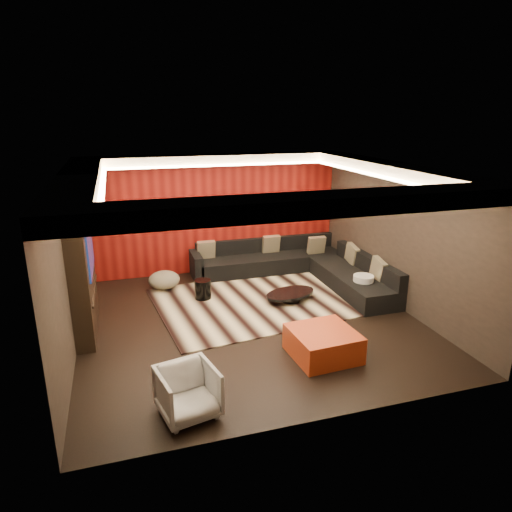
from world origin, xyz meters
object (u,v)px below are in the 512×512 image
object	(u,v)px
drum_stool	(203,289)
armchair	(188,392)
white_side_table	(363,288)
orange_ottoman	(323,343)
sectional_sofa	(299,267)
coffee_table	(290,296)

from	to	relation	value
drum_stool	armchair	distance (m)	3.78
drum_stool	white_side_table	xyz separation A→B (m)	(3.14, -0.97, 0.04)
orange_ottoman	sectional_sofa	world-z (taller)	sectional_sofa
white_side_table	armchair	size ratio (longest dim) A/B	0.72
sectional_sofa	orange_ottoman	bearing A→B (deg)	-106.15
coffee_table	sectional_sofa	xyz separation A→B (m)	(0.70, 1.24, 0.15)
drum_stool	armchair	world-z (taller)	armchair
coffee_table	white_side_table	size ratio (longest dim) A/B	2.10
white_side_table	orange_ottoman	size ratio (longest dim) A/B	0.54
white_side_table	sectional_sofa	world-z (taller)	sectional_sofa
coffee_table	armchair	xyz separation A→B (m)	(-2.56, -3.03, 0.22)
white_side_table	sectional_sofa	distance (m)	1.75
coffee_table	drum_stool	world-z (taller)	drum_stool
armchair	drum_stool	bearing A→B (deg)	63.98
coffee_table	white_side_table	xyz separation A→B (m)	(1.46, -0.33, 0.15)
sectional_sofa	white_side_table	bearing A→B (deg)	-64.01
white_side_table	drum_stool	bearing A→B (deg)	162.75
sectional_sofa	armchair	bearing A→B (deg)	-127.30
orange_ottoman	armchair	size ratio (longest dim) A/B	1.35
white_side_table	sectional_sofa	bearing A→B (deg)	115.99
drum_stool	sectional_sofa	xyz separation A→B (m)	(2.37, 0.60, 0.04)
coffee_table	sectional_sofa	bearing A→B (deg)	60.71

